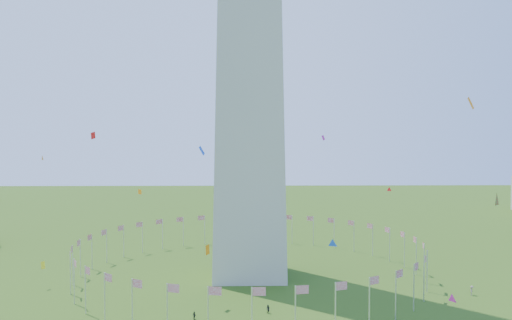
{
  "coord_description": "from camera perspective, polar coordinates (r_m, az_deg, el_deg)",
  "views": [
    {
      "loc": [
        -1.06,
        -67.69,
        31.76
      ],
      "look_at": [
        1.21,
        35.0,
        28.17
      ],
      "focal_mm": 35.0,
      "sensor_mm": 36.0,
      "label": 1
    }
  ],
  "objects": [
    {
      "name": "flag_ring",
      "position": [
        120.81,
        -0.74,
        -11.04
      ],
      "size": [
        80.24,
        80.24,
        9.0
      ],
      "color": "silver",
      "rests_on": "ground"
    },
    {
      "name": "kites_aloft",
      "position": [
        92.86,
        6.01,
        -5.56
      ],
      "size": [
        119.75,
        73.76,
        34.6
      ],
      "color": "blue",
      "rests_on": "ground"
    }
  ]
}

